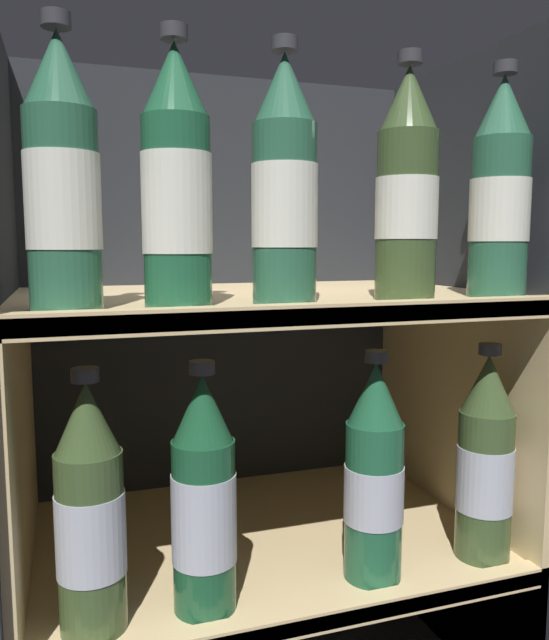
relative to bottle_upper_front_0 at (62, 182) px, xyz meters
The scene contains 14 objects.
fridge_back_wall 0.51m from the bottle_upper_front_0, 56.56° to the left, with size 0.67×0.02×0.90m, color #23262B.
fridge_side_left 0.29m from the bottle_upper_front_0, 117.11° to the left, with size 0.02×0.46×0.90m, color #23262B.
fridge_side_right 0.63m from the bottle_upper_front_0, 14.93° to the left, with size 0.02×0.46×0.90m, color #23262B.
shelf_lower 0.58m from the bottle_upper_front_0, 29.91° to the left, with size 0.63×0.42×0.23m.
shelf_upper 0.40m from the bottle_upper_front_0, 30.50° to the left, with size 0.63×0.42×0.57m.
bottle_upper_front_0 is the anchor object (origin of this frame).
bottle_upper_front_1 0.11m from the bottle_upper_front_0, ahead, with size 0.07×0.07×0.28m.
bottle_upper_front_2 0.23m from the bottle_upper_front_0, ahead, with size 0.07×0.07×0.28m.
bottle_upper_front_3 0.38m from the bottle_upper_front_0, ahead, with size 0.07×0.07×0.28m.
bottle_upper_front_4 0.51m from the bottle_upper_front_0, ahead, with size 0.07×0.07×0.28m.
bottle_lower_front_0 0.34m from the bottle_upper_front_0, ahead, with size 0.07×0.07×0.28m.
bottle_lower_front_1 0.36m from the bottle_upper_front_0, ahead, with size 0.07×0.07×0.28m.
bottle_lower_front_2 0.48m from the bottle_upper_front_0, ahead, with size 0.07×0.07×0.28m.
bottle_lower_front_3 0.60m from the bottle_upper_front_0, ahead, with size 0.07×0.07×0.28m.
Camera 1 is at (-0.24, -0.59, 0.63)m, focal length 35.00 mm.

